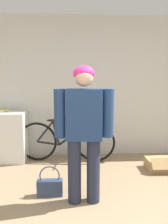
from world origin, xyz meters
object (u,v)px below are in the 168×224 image
(person, at_px, (84,127))
(handbag, at_px, (50,186))
(bicycle, at_px, (66,141))
(banana, at_px, (2,111))
(cardboard_box, at_px, (161,164))

(person, bearing_deg, handbag, 163.94)
(bicycle, distance_m, banana, 1.24)
(cardboard_box, bearing_deg, handbag, -157.68)
(banana, xyz_separation_m, cardboard_box, (2.67, -0.56, -0.82))
(handbag, xyz_separation_m, cardboard_box, (1.73, 0.71, -0.04))
(cardboard_box, bearing_deg, person, -146.47)
(person, distance_m, bicycle, 1.45)
(banana, height_order, handbag, banana)
(person, bearing_deg, cardboard_box, 37.46)
(person, bearing_deg, banana, 137.84)
(bicycle, xyz_separation_m, banana, (-1.12, 0.11, 0.53))
(person, bearing_deg, bicycle, 104.82)
(bicycle, height_order, cardboard_box, bicycle)
(bicycle, distance_m, handbag, 1.20)
(handbag, bearing_deg, banana, 126.67)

